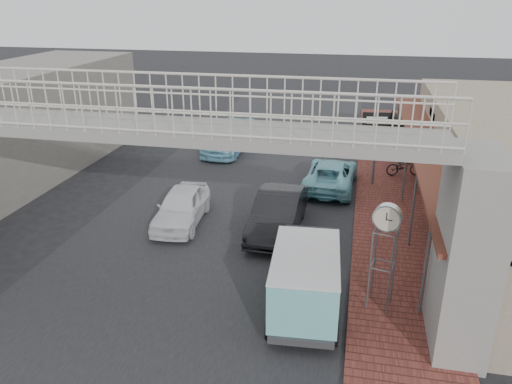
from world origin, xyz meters
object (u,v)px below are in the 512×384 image
at_px(street_clock, 387,223).
at_px(angkot_curb, 331,174).
at_px(angkot_van, 306,273).
at_px(white_hatchback, 181,206).
at_px(arrow_sign, 397,125).
at_px(angkot_far, 228,139).
at_px(motorcycle_far, 365,143).
at_px(motorcycle_near, 404,166).
at_px(dark_sedan, 278,213).

bearing_deg(street_clock, angkot_curb, 115.64).
bearing_deg(angkot_van, white_hatchback, 133.92).
distance_m(street_clock, arrow_sign, 9.94).
distance_m(angkot_van, street_clock, 2.54).
distance_m(angkot_far, angkot_van, 15.42).
bearing_deg(white_hatchback, motorcycle_far, 53.35).
distance_m(white_hatchback, motorcycle_near, 11.16).
bearing_deg(white_hatchback, dark_sedan, -3.71).
bearing_deg(angkot_van, arrow_sign, 71.59).
xyz_separation_m(angkot_curb, angkot_van, (-0.03, -9.72, 0.58)).
height_order(angkot_van, street_clock, street_clock).
bearing_deg(motorcycle_far, dark_sedan, 163.93).
bearing_deg(angkot_far, dark_sedan, -61.14).
distance_m(white_hatchback, angkot_curb, 7.24).
relative_size(angkot_van, arrow_sign, 1.18).
relative_size(dark_sedan, motorcycle_far, 2.67).
bearing_deg(arrow_sign, white_hatchback, -151.95).
relative_size(dark_sedan, angkot_far, 0.93).
height_order(dark_sedan, angkot_far, dark_sedan).
bearing_deg(angkot_far, angkot_van, -63.41).
distance_m(angkot_curb, motorcycle_far, 5.86).
xyz_separation_m(motorcycle_near, motorcycle_far, (-1.88, 3.54, 0.05)).
bearing_deg(arrow_sign, dark_sedan, -134.45).
relative_size(angkot_far, motorcycle_far, 2.86).
relative_size(white_hatchback, motorcycle_far, 2.34).
relative_size(angkot_far, angkot_van, 1.20).
height_order(dark_sedan, angkot_curb, dark_sedan).
bearing_deg(motorcycle_far, street_clock, -177.94).
xyz_separation_m(angkot_curb, street_clock, (1.98, -9.13, 2.01)).
relative_size(motorcycle_far, arrow_sign, 0.50).
bearing_deg(arrow_sign, angkot_far, 149.40).
height_order(dark_sedan, motorcycle_near, dark_sedan).
relative_size(angkot_curb, arrow_sign, 1.34).
xyz_separation_m(white_hatchback, arrow_sign, (8.02, 5.70, 2.18)).
bearing_deg(angkot_far, motorcycle_near, -10.40).
bearing_deg(motorcycle_near, white_hatchback, 112.71).
bearing_deg(motorcycle_near, street_clock, 156.67).
bearing_deg(white_hatchback, street_clock, -33.99).
distance_m(white_hatchback, arrow_sign, 10.08).
height_order(white_hatchback, angkot_van, angkot_van).
xyz_separation_m(white_hatchback, dark_sedan, (3.72, 0.02, 0.07)).
bearing_deg(motorcycle_near, dark_sedan, 128.48).
height_order(angkot_far, street_clock, street_clock).
distance_m(motorcycle_near, motorcycle_far, 4.01).
distance_m(dark_sedan, angkot_far, 10.37).
bearing_deg(angkot_van, street_clock, 12.53).
relative_size(dark_sedan, angkot_curb, 0.99).
bearing_deg(angkot_curb, motorcycle_far, -102.09).
distance_m(motorcycle_far, arrow_sign, 5.52).
bearing_deg(motorcycle_far, arrow_sign, -165.73).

